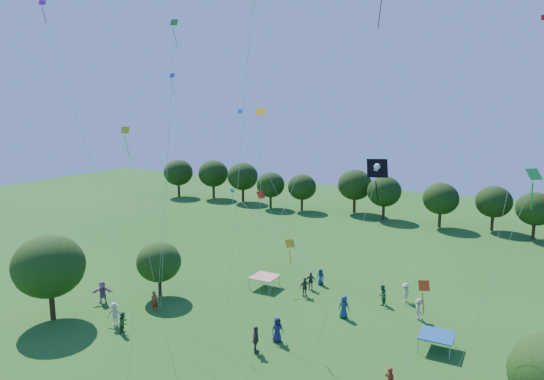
{
  "coord_description": "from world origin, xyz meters",
  "views": [
    {
      "loc": [
        14.25,
        -12.68,
        16.34
      ],
      "look_at": [
        0.0,
        14.0,
        11.0
      ],
      "focal_mm": 32.0,
      "sensor_mm": 36.0,
      "label": 1
    }
  ],
  "objects_px": {
    "near_tree_west": "(49,266)",
    "tent_blue": "(437,335)",
    "red_high_kite": "(356,39)",
    "near_tree_north": "(159,262)",
    "tent_red_stripe": "(265,277)",
    "pirate_kite": "(376,171)"
  },
  "relations": [
    {
      "from": "near_tree_north",
      "to": "pirate_kite",
      "type": "height_order",
      "value": "pirate_kite"
    },
    {
      "from": "near_tree_west",
      "to": "tent_blue",
      "type": "xyz_separation_m",
      "value": [
        26.99,
        8.98,
        -3.22
      ]
    },
    {
      "from": "red_high_kite",
      "to": "pirate_kite",
      "type": "bearing_deg",
      "value": -56.38
    },
    {
      "from": "tent_red_stripe",
      "to": "pirate_kite",
      "type": "distance_m",
      "value": 18.95
    },
    {
      "from": "pirate_kite",
      "to": "tent_blue",
      "type": "bearing_deg",
      "value": 52.19
    },
    {
      "from": "near_tree_north",
      "to": "tent_blue",
      "type": "height_order",
      "value": "near_tree_north"
    },
    {
      "from": "tent_blue",
      "to": "near_tree_west",
      "type": "bearing_deg",
      "value": -161.59
    },
    {
      "from": "near_tree_west",
      "to": "red_high_kite",
      "type": "bearing_deg",
      "value": 23.6
    },
    {
      "from": "tent_red_stripe",
      "to": "near_tree_west",
      "type": "bearing_deg",
      "value": -130.22
    },
    {
      "from": "near_tree_west",
      "to": "tent_blue",
      "type": "relative_size",
      "value": 3.03
    },
    {
      "from": "near_tree_north",
      "to": "pirate_kite",
      "type": "distance_m",
      "value": 21.69
    },
    {
      "from": "near_tree_west",
      "to": "tent_red_stripe",
      "type": "bearing_deg",
      "value": 49.78
    },
    {
      "from": "pirate_kite",
      "to": "red_high_kite",
      "type": "distance_m",
      "value": 9.68
    },
    {
      "from": "near_tree_west",
      "to": "red_high_kite",
      "type": "distance_m",
      "value": 27.92
    },
    {
      "from": "tent_red_stripe",
      "to": "red_high_kite",
      "type": "xyz_separation_m",
      "value": [
        9.43,
        -4.31,
        19.58
      ]
    },
    {
      "from": "near_tree_west",
      "to": "pirate_kite",
      "type": "xyz_separation_m",
      "value": [
        23.65,
        4.67,
        8.24
      ]
    },
    {
      "from": "tent_blue",
      "to": "red_high_kite",
      "type": "relative_size",
      "value": 0.09
    },
    {
      "from": "red_high_kite",
      "to": "near_tree_north",
      "type": "bearing_deg",
      "value": -174.21
    },
    {
      "from": "near_tree_west",
      "to": "tent_red_stripe",
      "type": "distance_m",
      "value": 17.8
    },
    {
      "from": "tent_red_stripe",
      "to": "red_high_kite",
      "type": "distance_m",
      "value": 22.16
    },
    {
      "from": "pirate_kite",
      "to": "red_high_kite",
      "type": "bearing_deg",
      "value": 123.62
    },
    {
      "from": "tent_blue",
      "to": "red_high_kite",
      "type": "distance_m",
      "value": 20.56
    }
  ]
}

